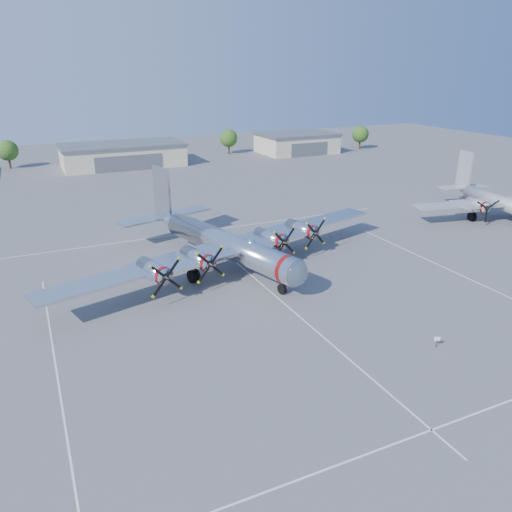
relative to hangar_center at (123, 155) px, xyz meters
name	(u,v)px	position (x,y,z in m)	size (l,w,h in m)	color
ground	(279,299)	(0.00, -81.96, -2.71)	(260.00, 260.00, 0.00)	#4E4E51
parking_lines	(287,306)	(0.00, -83.71, -2.71)	(60.00, 50.08, 0.01)	silver
hangar_center	(123,155)	(0.00, 0.00, 0.00)	(28.60, 14.60, 5.40)	beige
hangar_east	(297,143)	(48.00, 0.00, 0.00)	(20.60, 14.60, 5.40)	beige
tree_west	(8,150)	(-25.00, 8.04, 1.51)	(4.80, 4.80, 6.64)	#382619
tree_east	(229,138)	(30.00, 6.04, 1.51)	(4.80, 4.80, 6.64)	#382619
tree_far_east	(360,134)	(68.00, -1.96, 1.51)	(4.80, 4.80, 6.64)	#382619
main_bomber_b29	(222,265)	(-1.97, -70.69, -2.71)	(45.42, 31.07, 10.05)	silver
twin_engine_east	(491,217)	(44.93, -69.37, -2.71)	(28.90, 20.78, 9.16)	#A3A2A7
info_placard	(437,340)	(7.90, -96.07, -2.02)	(0.48, 0.25, 0.98)	black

